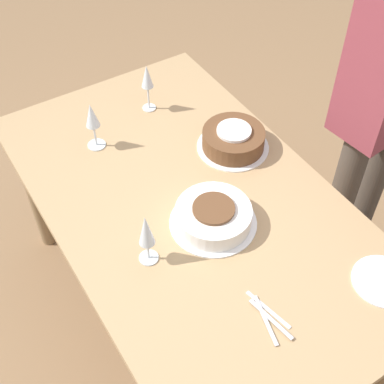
% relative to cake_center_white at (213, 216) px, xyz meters
% --- Properties ---
extents(ground_plane, '(12.00, 12.00, 0.00)m').
position_rel_cake_center_white_xyz_m(ground_plane, '(0.12, 0.01, -0.80)').
color(ground_plane, '#8E6B47').
extents(dining_table, '(1.63, 0.94, 0.77)m').
position_rel_cake_center_white_xyz_m(dining_table, '(0.12, 0.01, -0.14)').
color(dining_table, tan).
rests_on(dining_table, ground_plane).
extents(cake_center_white, '(0.30, 0.30, 0.08)m').
position_rel_cake_center_white_xyz_m(cake_center_white, '(0.00, 0.00, 0.00)').
color(cake_center_white, white).
rests_on(cake_center_white, dining_table).
extents(cake_front_chocolate, '(0.28, 0.28, 0.09)m').
position_rel_cake_center_white_xyz_m(cake_front_chocolate, '(0.28, -0.28, 0.00)').
color(cake_front_chocolate, white).
rests_on(cake_front_chocolate, dining_table).
extents(wine_glass_near, '(0.06, 0.06, 0.21)m').
position_rel_cake_center_white_xyz_m(wine_glass_near, '(0.66, -0.12, 0.11)').
color(wine_glass_near, silver).
rests_on(wine_glass_near, dining_table).
extents(wine_glass_far, '(0.07, 0.07, 0.20)m').
position_rel_cake_center_white_xyz_m(wine_glass_far, '(0.57, 0.17, 0.10)').
color(wine_glass_far, silver).
rests_on(wine_glass_far, dining_table).
extents(wine_glass_extra, '(0.06, 0.06, 0.21)m').
position_rel_cake_center_white_xyz_m(wine_glass_extra, '(-0.01, 0.26, 0.10)').
color(wine_glass_extra, silver).
rests_on(wine_glass_extra, dining_table).
extents(dessert_plate_left, '(0.20, 0.20, 0.01)m').
position_rel_cake_center_white_xyz_m(dessert_plate_left, '(-0.48, -0.32, -0.03)').
color(dessert_plate_left, silver).
rests_on(dessert_plate_left, dining_table).
extents(fork_pile, '(0.20, 0.08, 0.01)m').
position_rel_cake_center_white_xyz_m(fork_pile, '(-0.38, 0.06, -0.03)').
color(fork_pile, silver).
rests_on(fork_pile, dining_table).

